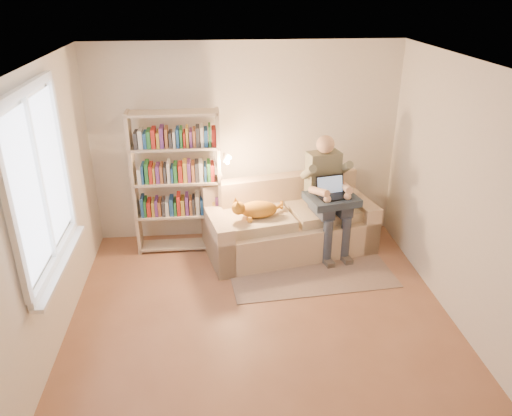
{
  "coord_description": "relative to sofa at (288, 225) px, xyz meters",
  "views": [
    {
      "loc": [
        -0.46,
        -4.03,
        3.26
      ],
      "look_at": [
        0.01,
        1.0,
        0.94
      ],
      "focal_mm": 35.0,
      "sensor_mm": 36.0,
      "label": 1
    }
  ],
  "objects": [
    {
      "name": "floor",
      "position": [
        -0.51,
        -1.74,
        -0.33
      ],
      "size": [
        4.5,
        4.5,
        0.0
      ],
      "primitive_type": "plane",
      "color": "brown",
      "rests_on": "ground"
    },
    {
      "name": "ceiling",
      "position": [
        -0.51,
        -1.74,
        2.27
      ],
      "size": [
        4.0,
        4.5,
        0.02
      ],
      "primitive_type": "cube",
      "color": "white",
      "rests_on": "wall_back"
    },
    {
      "name": "wall_left",
      "position": [
        -2.51,
        -1.74,
        0.97
      ],
      "size": [
        0.02,
        4.5,
        2.6
      ],
      "primitive_type": "cube",
      "color": "silver",
      "rests_on": "floor"
    },
    {
      "name": "wall_right",
      "position": [
        1.49,
        -1.74,
        0.97
      ],
      "size": [
        0.02,
        4.5,
        2.6
      ],
      "primitive_type": "cube",
      "color": "silver",
      "rests_on": "floor"
    },
    {
      "name": "wall_back",
      "position": [
        -0.51,
        0.51,
        0.97
      ],
      "size": [
        4.0,
        0.02,
        2.6
      ],
      "primitive_type": "cube",
      "color": "silver",
      "rests_on": "floor"
    },
    {
      "name": "wall_front",
      "position": [
        -0.51,
        -3.99,
        0.97
      ],
      "size": [
        4.0,
        0.02,
        2.6
      ],
      "primitive_type": "cube",
      "color": "silver",
      "rests_on": "floor"
    },
    {
      "name": "window",
      "position": [
        -2.46,
        -1.54,
        1.05
      ],
      "size": [
        0.12,
        1.52,
        1.69
      ],
      "color": "white",
      "rests_on": "wall_left"
    },
    {
      "name": "sofa",
      "position": [
        0.0,
        0.0,
        0.0
      ],
      "size": [
        2.28,
        1.38,
        0.9
      ],
      "rotation": [
        0.0,
        0.0,
        0.21
      ],
      "color": "beige",
      "rests_on": "floor"
    },
    {
      "name": "person",
      "position": [
        0.47,
        -0.06,
        0.53
      ],
      "size": [
        0.53,
        0.72,
        1.51
      ],
      "rotation": [
        0.0,
        0.0,
        0.21
      ],
      "color": "gray",
      "rests_on": "sofa"
    },
    {
      "name": "cat",
      "position": [
        -0.48,
        -0.24,
        0.36
      ],
      "size": [
        0.68,
        0.35,
        0.26
      ],
      "rotation": [
        0.0,
        0.0,
        0.21
      ],
      "color": "gold",
      "rests_on": "sofa"
    },
    {
      "name": "blanket",
      "position": [
        0.52,
        -0.2,
        0.44
      ],
      "size": [
        0.69,
        0.61,
        0.09
      ],
      "primitive_type": "cube",
      "rotation": [
        0.0,
        0.0,
        0.21
      ],
      "color": "#283647",
      "rests_on": "person"
    },
    {
      "name": "laptop",
      "position": [
        0.52,
        -0.19,
        0.55
      ],
      "size": [
        0.42,
        0.35,
        0.33
      ],
      "rotation": [
        0.0,
        0.0,
        0.21
      ],
      "color": "black",
      "rests_on": "blanket"
    },
    {
      "name": "bookshelf",
      "position": [
        -1.41,
        0.13,
        0.69
      ],
      "size": [
        1.22,
        0.33,
        1.85
      ],
      "rotation": [
        0.0,
        0.0,
        0.01
      ],
      "color": "#C2AF93",
      "rests_on": "floor"
    },
    {
      "name": "rug",
      "position": [
        0.18,
        -0.58,
        -0.32
      ],
      "size": [
        2.05,
        1.31,
        0.01
      ],
      "primitive_type": "cube",
      "rotation": [
        0.0,
        0.0,
        0.08
      ],
      "color": "gray",
      "rests_on": "floor"
    }
  ]
}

